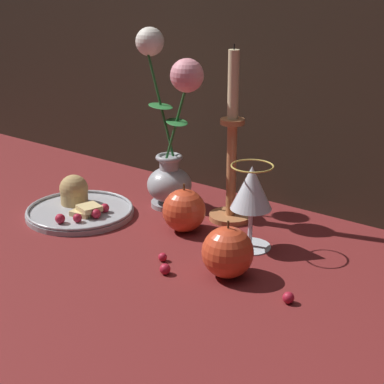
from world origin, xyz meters
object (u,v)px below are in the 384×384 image
Objects in this scene: wine_glass at (251,191)px; apple_beside_vase at (184,210)px; vase at (170,139)px; apple_near_glass at (228,252)px; candlestick at (232,161)px; plate_with_pastries at (79,206)px.

wine_glass is 0.15m from apple_beside_vase.
wine_glass is (0.24, -0.07, -0.04)m from vase.
vase is 0.34m from apple_near_glass.
candlestick is at bearing 138.94° from wine_glass.
apple_near_glass is at bearing -34.81° from vase.
vase is 3.71× the size of apple_near_glass.
candlestick reaches higher than plate_with_pastries.
vase is 2.34× the size of wine_glass.
apple_near_glass is (0.27, -0.18, -0.10)m from vase.
vase reaches higher than candlestick.
candlestick is 0.13m from apple_beside_vase.
candlestick is (0.14, 0.02, -0.02)m from vase.
apple_near_glass is (0.13, -0.20, -0.08)m from candlestick.
apple_near_glass is (0.03, -0.11, -0.06)m from wine_glass.
apple_near_glass is (0.17, -0.10, 0.00)m from apple_beside_vase.
vase is 0.25m from wine_glass.
apple_beside_vase is at bearing 15.24° from plate_with_pastries.
wine_glass is at bearing -16.48° from vase.
vase is at bearing -173.13° from candlestick.
vase is 1.05× the size of candlestick.
wine_glass is (0.36, 0.07, 0.09)m from plate_with_pastries.
apple_beside_vase is at bearing -110.77° from candlestick.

